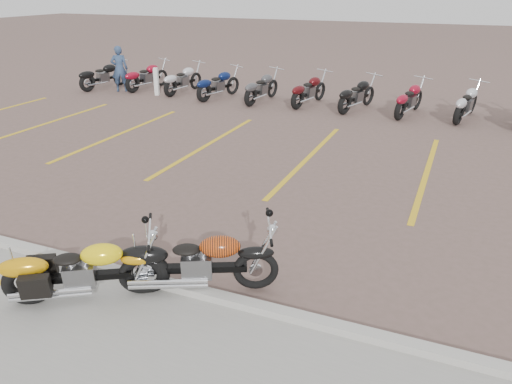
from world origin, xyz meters
TOP-DOWN VIEW (x-y plane):
  - ground at (0.00, 0.00)m, footprint 100.00×100.00m
  - curb at (0.00, -2.00)m, footprint 60.00×0.18m
  - parking_stripes at (0.00, 4.00)m, footprint 38.00×5.50m
  - yellow_cruiser at (-0.99, -2.64)m, footprint 1.79×1.17m
  - flame_cruiser at (0.30, -1.88)m, footprint 1.94×1.01m
  - person_a at (-8.99, 8.82)m, footprint 0.74×0.67m
  - bollard at (-7.33, 8.75)m, footprint 0.18×0.18m
  - bg_bike_row at (-0.86, 9.26)m, footprint 19.18×2.09m

SIDE VIEW (x-z plane):
  - ground at x=0.00m, z-range 0.00..0.00m
  - parking_stripes at x=0.00m, z-range 0.00..0.01m
  - curb at x=0.00m, z-range 0.00..0.12m
  - yellow_cruiser at x=-0.99m, z-range 0.00..0.83m
  - flame_cruiser at x=0.30m, z-range 0.00..0.86m
  - bollard at x=-7.33m, z-range 0.00..1.00m
  - bg_bike_row at x=-0.86m, z-range 0.00..1.10m
  - person_a at x=-8.99m, z-range 0.00..1.70m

